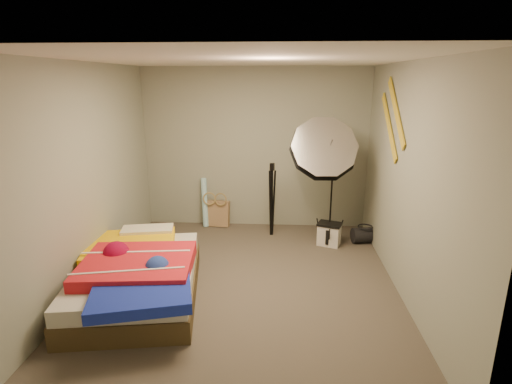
# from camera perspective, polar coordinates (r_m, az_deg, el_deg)

# --- Properties ---
(floor) EXTENTS (4.00, 4.00, 0.00)m
(floor) POSITION_cam_1_polar(r_m,az_deg,el_deg) (4.81, -1.68, -12.94)
(floor) COLOR #514A3E
(floor) RESTS_ON ground
(ceiling) EXTENTS (4.00, 4.00, 0.00)m
(ceiling) POSITION_cam_1_polar(r_m,az_deg,el_deg) (4.21, -1.97, 18.38)
(ceiling) COLOR silver
(ceiling) RESTS_ON wall_back
(wall_back) EXTENTS (3.50, 0.00, 3.50)m
(wall_back) POSITION_cam_1_polar(r_m,az_deg,el_deg) (6.30, -0.11, 6.13)
(wall_back) COLOR gray
(wall_back) RESTS_ON floor
(wall_front) EXTENTS (3.50, 0.00, 3.50)m
(wall_front) POSITION_cam_1_polar(r_m,az_deg,el_deg) (2.47, -6.18, -9.79)
(wall_front) COLOR gray
(wall_front) RESTS_ON floor
(wall_left) EXTENTS (0.00, 4.00, 4.00)m
(wall_left) POSITION_cam_1_polar(r_m,az_deg,el_deg) (4.83, -22.97, 1.85)
(wall_left) COLOR gray
(wall_left) RESTS_ON floor
(wall_right) EXTENTS (0.00, 4.00, 4.00)m
(wall_right) POSITION_cam_1_polar(r_m,az_deg,el_deg) (4.53, 20.81, 1.22)
(wall_right) COLOR gray
(wall_right) RESTS_ON floor
(tote_bag) EXTENTS (0.44, 0.23, 0.43)m
(tote_bag) POSITION_cam_1_polar(r_m,az_deg,el_deg) (6.53, -5.66, -3.04)
(tote_bag) COLOR tan
(tote_bag) RESTS_ON floor
(wrapping_roll) EXTENTS (0.15, 0.24, 0.79)m
(wrapping_roll) POSITION_cam_1_polar(r_m,az_deg,el_deg) (6.49, -7.34, -1.49)
(wrapping_roll) COLOR #53BDD9
(wrapping_roll) RESTS_ON floor
(camera_case) EXTENTS (0.36, 0.31, 0.30)m
(camera_case) POSITION_cam_1_polar(r_m,az_deg,el_deg) (5.87, 10.40, -6.03)
(camera_case) COLOR silver
(camera_case) RESTS_ON floor
(duffel_bag) EXTENTS (0.40, 0.29, 0.22)m
(duffel_bag) POSITION_cam_1_polar(r_m,az_deg,el_deg) (6.08, 15.28, -5.97)
(duffel_bag) COLOR black
(duffel_bag) RESTS_ON floor
(wall_stripe_upper) EXTENTS (0.02, 0.91, 0.78)m
(wall_stripe_upper) POSITION_cam_1_polar(r_m,az_deg,el_deg) (4.99, 19.40, 10.80)
(wall_stripe_upper) COLOR gold
(wall_stripe_upper) RESTS_ON wall_right
(wall_stripe_lower) EXTENTS (0.02, 0.91, 0.78)m
(wall_stripe_lower) POSITION_cam_1_polar(r_m,az_deg,el_deg) (5.24, 18.48, 8.88)
(wall_stripe_lower) COLOR gold
(wall_stripe_lower) RESTS_ON wall_right
(bed) EXTENTS (1.56, 2.06, 0.52)m
(bed) POSITION_cam_1_polar(r_m,az_deg,el_deg) (4.60, -16.56, -11.37)
(bed) COLOR #47371F
(bed) RESTS_ON floor
(photo_umbrella) EXTENTS (1.12, 0.82, 1.94)m
(photo_umbrella) POSITION_cam_1_polar(r_m,az_deg,el_deg) (5.46, 9.59, 5.88)
(photo_umbrella) COLOR black
(photo_umbrella) RESTS_ON floor
(camera_tripod) EXTENTS (0.07, 0.07, 1.12)m
(camera_tripod) POSITION_cam_1_polar(r_m,az_deg,el_deg) (5.99, 2.28, -0.36)
(camera_tripod) COLOR black
(camera_tripod) RESTS_ON floor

